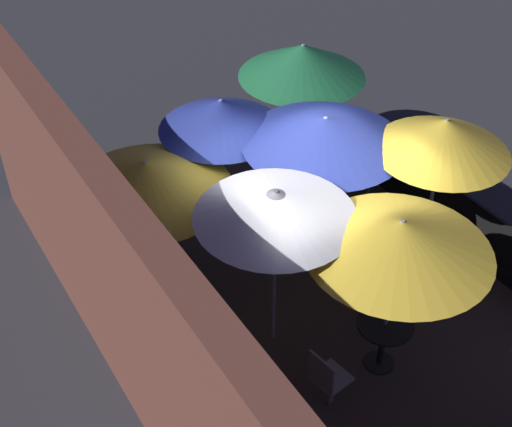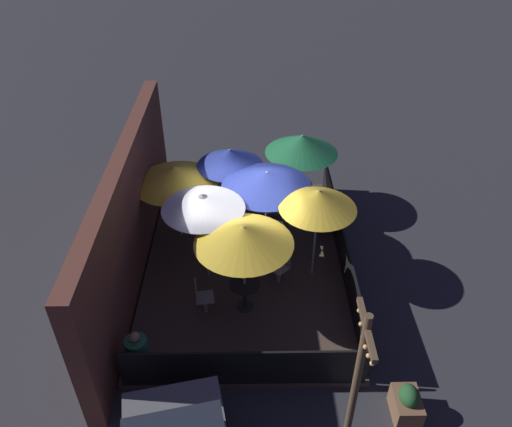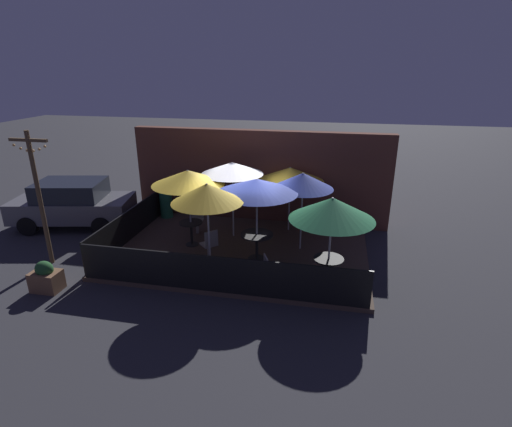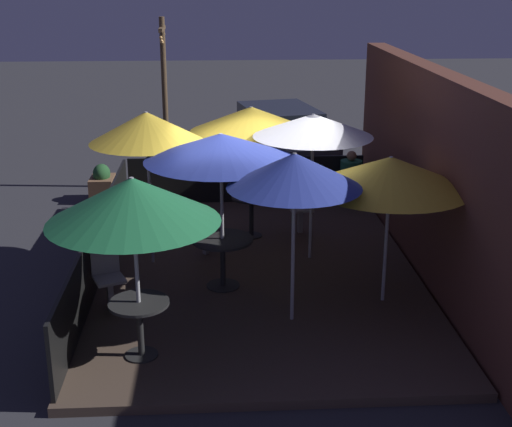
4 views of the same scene
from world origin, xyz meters
TOP-DOWN VIEW (x-y plane):
  - ground_plane at (0.00, 0.00)m, footprint 60.00×60.00m
  - patio_deck at (0.00, 0.00)m, footprint 7.36×5.02m
  - building_wall at (0.00, 2.74)m, footprint 8.96×0.36m
  - fence_front at (0.00, -2.47)m, footprint 7.16×0.05m
  - patio_umbrella_0 at (2.58, -1.59)m, footprint 2.04×2.04m
  - patio_umbrella_1 at (-1.57, -0.01)m, footprint 2.13×2.13m
  - patio_umbrella_2 at (0.57, -0.55)m, footprint 2.22×2.22m
  - patio_umbrella_3 at (-0.49, 0.91)m, footprint 1.91×1.91m
  - patio_umbrella_4 at (1.71, 0.38)m, footprint 1.76×1.76m
  - patio_umbrella_5 at (1.19, 1.76)m, footprint 2.21×2.21m
  - patio_umbrella_6 at (-0.45, -1.68)m, footprint 1.80×1.80m
  - dining_table_0 at (2.58, -1.59)m, footprint 0.75×0.75m
  - dining_table_1 at (-1.57, -0.01)m, footprint 0.70×0.70m
  - dining_table_2 at (0.57, -0.55)m, footprint 0.91×0.91m
  - patio_chair_0 at (-0.71, -0.87)m, footprint 0.57×0.57m
  - patio_chair_1 at (-1.72, 0.96)m, footprint 0.46×0.46m
  - patio_chair_2 at (1.23, -2.16)m, footprint 0.52×0.52m

SIDE VIEW (x-z plane):
  - ground_plane at x=0.00m, z-range 0.00..0.00m
  - patio_deck at x=0.00m, z-range 0.00..0.12m
  - fence_front at x=0.00m, z-range 0.12..1.07m
  - patio_chair_1 at x=-1.72m, z-range 0.16..1.08m
  - patio_chair_0 at x=-0.71m, z-range 0.16..1.08m
  - patio_chair_2 at x=1.23m, z-range 0.16..1.10m
  - dining_table_0 at x=2.58m, z-range 0.33..1.06m
  - dining_table_1 at x=-1.57m, z-range 0.32..1.07m
  - dining_table_2 at x=0.57m, z-range 0.35..1.12m
  - building_wall at x=0.00m, z-range 0.00..3.26m
  - patio_umbrella_5 at x=1.19m, z-range 0.96..3.10m
  - patio_umbrella_0 at x=2.58m, z-range 1.00..3.30m
  - patio_umbrella_4 at x=1.71m, z-range 1.06..3.40m
  - patio_umbrella_1 at x=-1.57m, z-range 1.08..3.43m
  - patio_umbrella_2 at x=0.57m, z-range 1.10..3.46m
  - patio_umbrella_3 at x=-0.49m, z-range 1.15..3.57m
  - patio_umbrella_6 at x=-0.45m, z-range 1.12..3.61m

